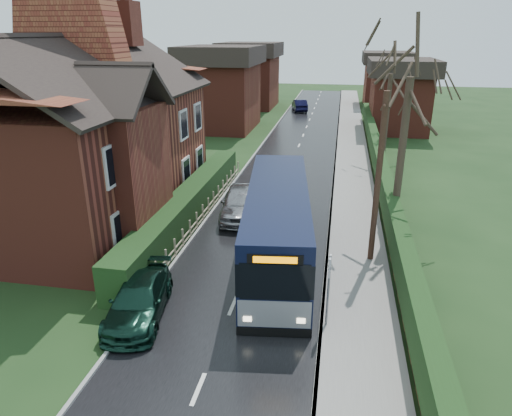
% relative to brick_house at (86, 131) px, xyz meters
% --- Properties ---
extents(ground, '(140.00, 140.00, 0.00)m').
position_rel_brick_house_xyz_m(ground, '(8.73, -4.78, -4.38)').
color(ground, '#243F1B').
rests_on(ground, ground).
extents(road, '(6.00, 100.00, 0.02)m').
position_rel_brick_house_xyz_m(road, '(8.73, 5.22, -4.37)').
color(road, black).
rests_on(road, ground).
extents(pavement, '(2.50, 100.00, 0.14)m').
position_rel_brick_house_xyz_m(pavement, '(12.98, 5.22, -4.31)').
color(pavement, slate).
rests_on(pavement, ground).
extents(kerb_right, '(0.12, 100.00, 0.14)m').
position_rel_brick_house_xyz_m(kerb_right, '(11.78, 5.22, -4.31)').
color(kerb_right, gray).
rests_on(kerb_right, ground).
extents(kerb_left, '(0.12, 100.00, 0.10)m').
position_rel_brick_house_xyz_m(kerb_left, '(5.68, 5.22, -4.33)').
color(kerb_left, gray).
rests_on(kerb_left, ground).
extents(front_hedge, '(1.20, 16.00, 1.60)m').
position_rel_brick_house_xyz_m(front_hedge, '(4.83, 0.22, -3.58)').
color(front_hedge, black).
rests_on(front_hedge, ground).
extents(picket_fence, '(0.10, 16.00, 0.90)m').
position_rel_brick_house_xyz_m(picket_fence, '(5.58, 0.22, -3.93)').
color(picket_fence, tan).
rests_on(picket_fence, ground).
extents(right_wall_hedge, '(0.60, 50.00, 1.80)m').
position_rel_brick_house_xyz_m(right_wall_hedge, '(14.53, 5.22, -3.36)').
color(right_wall_hedge, maroon).
rests_on(right_wall_hedge, ground).
extents(brick_house, '(9.30, 14.60, 10.30)m').
position_rel_brick_house_xyz_m(brick_house, '(0.00, 0.00, 0.00)').
color(brick_house, maroon).
rests_on(brick_house, ground).
extents(bus, '(3.58, 10.48, 3.12)m').
position_rel_brick_house_xyz_m(bus, '(9.75, -3.18, -2.83)').
color(bus, black).
rests_on(bus, ground).
extents(car_silver, '(2.34, 4.66, 1.52)m').
position_rel_brick_house_xyz_m(car_silver, '(7.23, 1.22, -3.61)').
color(car_silver, '#9F9FA3').
rests_on(car_silver, ground).
extents(car_green, '(2.37, 4.38, 1.20)m').
position_rel_brick_house_xyz_m(car_green, '(5.83, -7.87, -3.77)').
color(car_green, black).
rests_on(car_green, ground).
extents(car_distant, '(2.33, 4.33, 1.36)m').
position_rel_brick_house_xyz_m(car_distant, '(7.11, 34.82, -3.70)').
color(car_distant, black).
rests_on(car_distant, ground).
extents(bus_stop_sign, '(0.07, 0.39, 2.57)m').
position_rel_brick_house_xyz_m(bus_stop_sign, '(11.93, -7.43, -2.68)').
color(bus_stop_sign, slate).
rests_on(bus_stop_sign, ground).
extents(telegraph_pole, '(0.25, 0.88, 6.85)m').
position_rel_brick_house_xyz_m(telegraph_pole, '(13.53, -2.56, -0.91)').
color(telegraph_pole, black).
rests_on(telegraph_pole, ground).
extents(tree_right_near, '(4.67, 4.67, 10.08)m').
position_rel_brick_house_xyz_m(tree_right_near, '(14.73, 0.79, 3.16)').
color(tree_right_near, '#352A1F').
rests_on(tree_right_near, ground).
extents(tree_right_far, '(4.50, 4.50, 8.70)m').
position_rel_brick_house_xyz_m(tree_right_far, '(15.22, 14.15, 2.12)').
color(tree_right_far, '#33271E').
rests_on(tree_right_far, ground).
extents(tree_house_side, '(4.08, 4.08, 9.26)m').
position_rel_brick_house_xyz_m(tree_house_side, '(-3.89, 5.22, 2.54)').
color(tree_house_side, '#33291E').
rests_on(tree_house_side, ground).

